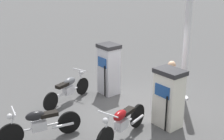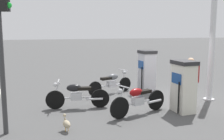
{
  "view_description": "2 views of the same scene",
  "coord_description": "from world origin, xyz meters",
  "views": [
    {
      "loc": [
        5.62,
        6.61,
        4.18
      ],
      "look_at": [
        0.71,
        -0.23,
        1.29
      ],
      "focal_mm": 49.41,
      "sensor_mm": 36.0,
      "label": 1
    },
    {
      "loc": [
        4.46,
        8.49,
        2.57
      ],
      "look_at": [
        1.81,
        -0.35,
        1.15
      ],
      "focal_mm": 42.8,
      "sensor_mm": 36.0,
      "label": 2
    }
  ],
  "objects": [
    {
      "name": "canopy_support_pole",
      "position": [
        -1.7,
        0.38,
        1.86
      ],
      "size": [
        0.4,
        0.4,
        3.87
      ],
      "color": "silver",
      "rests_on": "ground"
    },
    {
      "name": "motorcycle_far_pump",
      "position": [
        1.45,
        1.23,
        0.47
      ],
      "size": [
        2.03,
        0.86,
        0.96
      ],
      "color": "black",
      "rests_on": "ground"
    },
    {
      "name": "roadside_traffic_light",
      "position": [
        5.1,
        1.71,
        2.53
      ],
      "size": [
        0.4,
        0.28,
        3.7
      ],
      "color": "#38383A",
      "rests_on": "ground"
    },
    {
      "name": "motorcycle_extra",
      "position": [
        3.13,
        0.06,
        0.46
      ],
      "size": [
        2.05,
        0.67,
        0.94
      ],
      "color": "black",
      "rests_on": "ground"
    },
    {
      "name": "ground_plane",
      "position": [
        0.0,
        0.0,
        0.0
      ],
      "size": [
        120.0,
        120.0,
        0.0
      ],
      "primitive_type": "plane",
      "color": "#4C4C4C"
    },
    {
      "name": "wandering_duck",
      "position": [
        3.71,
        1.97,
        0.2
      ],
      "size": [
        0.24,
        0.42,
        0.42
      ],
      "color": "tan",
      "rests_on": "ground"
    },
    {
      "name": "fuel_pump_near",
      "position": [
        0.02,
        -1.38,
        0.87
      ],
      "size": [
        0.63,
        0.7,
        1.72
      ],
      "color": "silver",
      "rests_on": "ground"
    },
    {
      "name": "attendant_person",
      "position": [
        -0.5,
        0.95,
        0.94
      ],
      "size": [
        0.52,
        0.4,
        1.65
      ],
      "color": "#473828",
      "rests_on": "ground"
    },
    {
      "name": "fuel_pump_far",
      "position": [
        0.02,
        1.38,
        0.82
      ],
      "size": [
        0.61,
        0.8,
        1.62
      ],
      "color": "silver",
      "rests_on": "ground"
    },
    {
      "name": "motorcycle_near_pump",
      "position": [
        1.47,
        -1.57,
        0.47
      ],
      "size": [
        1.97,
        0.86,
        0.93
      ],
      "color": "black",
      "rests_on": "ground"
    }
  ]
}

